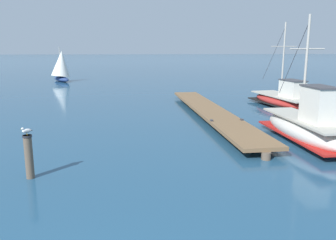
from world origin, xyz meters
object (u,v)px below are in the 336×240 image
object	(u,v)px
fishing_boat_1	(284,99)
perched_seagull	(27,131)
mooring_piling	(29,156)
distant_sailboat	(61,66)
fishing_boat_0	(306,126)

from	to	relation	value
fishing_boat_1	perched_seagull	xyz separation A→B (m)	(-13.71, -12.33, 1.02)
fishing_boat_1	mooring_piling	size ratio (longest dim) A/B	4.72
mooring_piling	distant_sailboat	distance (m)	32.82
fishing_boat_0	mooring_piling	xyz separation A→B (m)	(-10.87, -3.37, 0.02)
fishing_boat_1	perched_seagull	size ratio (longest dim) A/B	19.91
fishing_boat_1	mooring_piling	world-z (taller)	fishing_boat_1
fishing_boat_1	perched_seagull	distance (m)	18.46
fishing_boat_1	distant_sailboat	size ratio (longest dim) A/B	1.56
fishing_boat_0	perched_seagull	world-z (taller)	fishing_boat_0
fishing_boat_0	mooring_piling	distance (m)	11.37
mooring_piling	fishing_boat_0	bearing A→B (deg)	17.21
fishing_boat_0	distant_sailboat	size ratio (longest dim) A/B	1.42
fishing_boat_0	fishing_boat_1	size ratio (longest dim) A/B	0.91
distant_sailboat	perched_seagull	bearing A→B (deg)	-79.69
mooring_piling	perched_seagull	size ratio (longest dim) A/B	4.22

